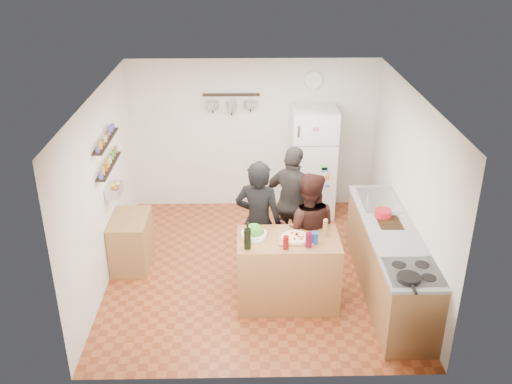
{
  "coord_description": "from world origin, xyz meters",
  "views": [
    {
      "loc": [
        -0.14,
        -6.75,
        4.36
      ],
      "look_at": [
        0.0,
        0.1,
        1.15
      ],
      "focal_mm": 40.0,
      "sensor_mm": 36.0,
      "label": 1
    }
  ],
  "objects_px": {
    "skillet": "(409,278)",
    "side_table": "(131,241)",
    "wine_bottle": "(248,239)",
    "counter_run": "(389,262)",
    "prep_island": "(288,270)",
    "fridge": "(313,162)",
    "person_back": "(293,204)",
    "wall_clock": "(314,81)",
    "person_center": "(308,230)",
    "salt_canister": "(314,238)",
    "pepper_mill": "(325,229)",
    "person_left": "(258,222)",
    "red_bowl": "(383,213)",
    "salad_bowl": "(254,235)"
  },
  "relations": [
    {
      "from": "wine_bottle",
      "to": "counter_run",
      "type": "bearing_deg",
      "value": 12.37
    },
    {
      "from": "person_left",
      "to": "skillet",
      "type": "xyz_separation_m",
      "value": [
        1.57,
        -1.46,
        0.09
      ]
    },
    {
      "from": "person_back",
      "to": "side_table",
      "type": "relative_size",
      "value": 2.1
    },
    {
      "from": "wine_bottle",
      "to": "red_bowl",
      "type": "height_order",
      "value": "wine_bottle"
    },
    {
      "from": "pepper_mill",
      "to": "red_bowl",
      "type": "distance_m",
      "value": 0.96
    },
    {
      "from": "prep_island",
      "to": "skillet",
      "type": "xyz_separation_m",
      "value": [
        1.22,
        -0.94,
        0.49
      ]
    },
    {
      "from": "wine_bottle",
      "to": "person_center",
      "type": "height_order",
      "value": "person_center"
    },
    {
      "from": "skillet",
      "to": "side_table",
      "type": "relative_size",
      "value": 0.32
    },
    {
      "from": "prep_island",
      "to": "pepper_mill",
      "type": "distance_m",
      "value": 0.71
    },
    {
      "from": "skillet",
      "to": "wall_clock",
      "type": "bearing_deg",
      "value": 99.84
    },
    {
      "from": "fridge",
      "to": "person_back",
      "type": "bearing_deg",
      "value": -107.02
    },
    {
      "from": "pepper_mill",
      "to": "side_table",
      "type": "xyz_separation_m",
      "value": [
        -2.57,
        0.86,
        -0.64
      ]
    },
    {
      "from": "person_back",
      "to": "wall_clock",
      "type": "xyz_separation_m",
      "value": [
        0.42,
        1.71,
        1.31
      ]
    },
    {
      "from": "red_bowl",
      "to": "person_center",
      "type": "bearing_deg",
      "value": -173.1
    },
    {
      "from": "skillet",
      "to": "counter_run",
      "type": "bearing_deg",
      "value": 84.88
    },
    {
      "from": "red_bowl",
      "to": "fridge",
      "type": "bearing_deg",
      "value": 109.88
    },
    {
      "from": "prep_island",
      "to": "person_center",
      "type": "height_order",
      "value": "person_center"
    },
    {
      "from": "skillet",
      "to": "side_table",
      "type": "height_order",
      "value": "skillet"
    },
    {
      "from": "red_bowl",
      "to": "fridge",
      "type": "xyz_separation_m",
      "value": [
        -0.7,
        1.94,
        -0.07
      ]
    },
    {
      "from": "person_center",
      "to": "red_bowl",
      "type": "bearing_deg",
      "value": -165.07
    },
    {
      "from": "wine_bottle",
      "to": "counter_run",
      "type": "xyz_separation_m",
      "value": [
        1.82,
        0.4,
        -0.59
      ]
    },
    {
      "from": "pepper_mill",
      "to": "side_table",
      "type": "relative_size",
      "value": 0.24
    },
    {
      "from": "pepper_mill",
      "to": "skillet",
      "type": "bearing_deg",
      "value": -52.01
    },
    {
      "from": "skillet",
      "to": "side_table",
      "type": "bearing_deg",
      "value": 151.0
    },
    {
      "from": "salt_canister",
      "to": "person_back",
      "type": "distance_m",
      "value": 1.24
    },
    {
      "from": "pepper_mill",
      "to": "side_table",
      "type": "height_order",
      "value": "pepper_mill"
    },
    {
      "from": "fridge",
      "to": "wall_clock",
      "type": "bearing_deg",
      "value": 90.0
    },
    {
      "from": "person_back",
      "to": "side_table",
      "type": "xyz_separation_m",
      "value": [
        -2.27,
        -0.18,
        -0.47
      ]
    },
    {
      "from": "person_center",
      "to": "counter_run",
      "type": "height_order",
      "value": "person_center"
    },
    {
      "from": "person_left",
      "to": "prep_island",
      "type": "bearing_deg",
      "value": 141.19
    },
    {
      "from": "salt_canister",
      "to": "skillet",
      "type": "height_order",
      "value": "salt_canister"
    },
    {
      "from": "person_left",
      "to": "wall_clock",
      "type": "relative_size",
      "value": 5.73
    },
    {
      "from": "wine_bottle",
      "to": "pepper_mill",
      "type": "relative_size",
      "value": 1.33
    },
    {
      "from": "side_table",
      "to": "salt_canister",
      "type": "bearing_deg",
      "value": -23.15
    },
    {
      "from": "person_left",
      "to": "counter_run",
      "type": "distance_m",
      "value": 1.76
    },
    {
      "from": "pepper_mill",
      "to": "counter_run",
      "type": "height_order",
      "value": "pepper_mill"
    },
    {
      "from": "person_left",
      "to": "wall_clock",
      "type": "height_order",
      "value": "wall_clock"
    },
    {
      "from": "prep_island",
      "to": "person_left",
      "type": "relative_size",
      "value": 0.73
    },
    {
      "from": "prep_island",
      "to": "wine_bottle",
      "type": "distance_m",
      "value": 0.8
    },
    {
      "from": "person_back",
      "to": "skillet",
      "type": "xyz_separation_m",
      "value": [
        1.07,
        -2.03,
        0.11
      ]
    },
    {
      "from": "counter_run",
      "to": "red_bowl",
      "type": "xyz_separation_m",
      "value": [
        -0.05,
        0.36,
        0.52
      ]
    },
    {
      "from": "person_center",
      "to": "wall_clock",
      "type": "bearing_deg",
      "value": -88.92
    },
    {
      "from": "person_center",
      "to": "person_back",
      "type": "xyz_separation_m",
      "value": [
        -0.13,
        0.67,
        0.05
      ]
    },
    {
      "from": "person_left",
      "to": "skillet",
      "type": "height_order",
      "value": "person_left"
    },
    {
      "from": "salad_bowl",
      "to": "skillet",
      "type": "xyz_separation_m",
      "value": [
        1.64,
        -0.99,
        0.0
      ]
    },
    {
      "from": "prep_island",
      "to": "fridge",
      "type": "bearing_deg",
      "value": 77.04
    },
    {
      "from": "wine_bottle",
      "to": "person_back",
      "type": "distance_m",
      "value": 1.48
    },
    {
      "from": "pepper_mill",
      "to": "person_left",
      "type": "relative_size",
      "value": 0.11
    },
    {
      "from": "salad_bowl",
      "to": "pepper_mill",
      "type": "relative_size",
      "value": 1.62
    },
    {
      "from": "wall_clock",
      "to": "fridge",
      "type": "bearing_deg",
      "value": -90.0
    }
  ]
}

